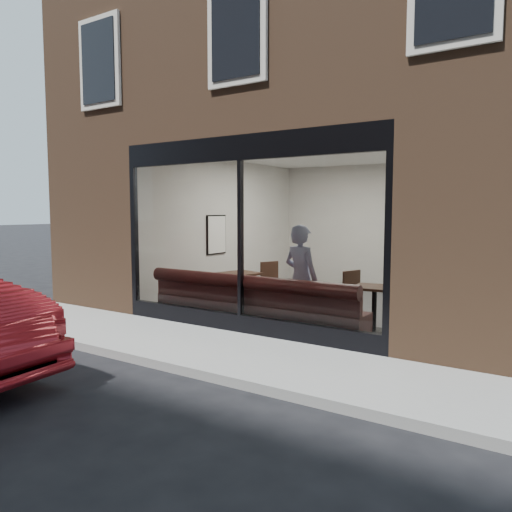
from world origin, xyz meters
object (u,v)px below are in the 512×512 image
Objects in this scene: banquette at (254,315)px; cafe_table_left at (240,274)px; cafe_chair_left at (264,294)px; cafe_table_right at (375,287)px; cafe_chair_right at (343,309)px; person at (301,279)px.

banquette is 5.88× the size of cafe_table_left.
cafe_table_right is at bearing -175.16° from cafe_chair_left.
person is at bearing 94.10° from cafe_chair_right.
banquette is 2.02m from cafe_chair_left.
cafe_table_right reaches higher than banquette.
banquette is at bearing 140.92° from cafe_chair_left.
banquette is at bearing 69.08° from cafe_chair_right.
person is 4.14× the size of cafe_chair_left.
banquette is 9.31× the size of cafe_chair_left.
cafe_table_left is at bearing -13.79° from person.
cafe_table_right is 2.93m from cafe_chair_left.
banquette is 2.25× the size of person.
cafe_table_left is at bearing 175.21° from cafe_table_right.
person is 4.19× the size of cafe_chair_right.
cafe_chair_right is at bearing 49.78° from banquette.
person is 1.23m from cafe_table_right.
cafe_chair_right is (2.01, -0.51, 0.00)m from cafe_chair_left.
cafe_chair_right is at bearing 4.12° from cafe_table_left.
person reaches higher than cafe_table_right.
cafe_chair_left is at bearing -30.41° from person.
person is at bearing -146.58° from cafe_table_right.
cafe_chair_right is (0.29, 1.07, -0.65)m from person.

